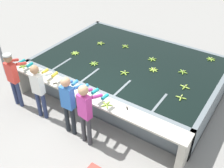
# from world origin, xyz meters

# --- Properties ---
(ground_plane) EXTENTS (80.00, 80.00, 0.00)m
(ground_plane) POSITION_xyz_m (0.00, 0.00, 0.00)
(ground_plane) COLOR gray
(ground_plane) RESTS_ON ground
(wash_tank) EXTENTS (5.31, 3.70, 0.92)m
(wash_tank) POSITION_xyz_m (0.00, 2.29, 0.46)
(wash_tank) COLOR slate
(wash_tank) RESTS_ON ground
(work_ledge) EXTENTS (5.31, 0.45, 0.92)m
(work_ledge) POSITION_xyz_m (0.00, 0.23, 0.67)
(work_ledge) COLOR #B7B2A3
(work_ledge) RESTS_ON ground
(worker_0) EXTENTS (0.40, 0.72, 1.67)m
(worker_0) POSITION_xyz_m (-2.17, -0.31, 1.01)
(worker_0) COLOR navy
(worker_0) RESTS_ON ground
(worker_1) EXTENTS (0.45, 0.73, 1.64)m
(worker_1) POSITION_xyz_m (-1.22, -0.28, 0.98)
(worker_1) COLOR navy
(worker_1) RESTS_ON ground
(worker_2) EXTENTS (0.43, 0.72, 1.70)m
(worker_2) POSITION_xyz_m (-0.18, -0.30, 1.02)
(worker_2) COLOR #1E2328
(worker_2) RESTS_ON ground
(worker_3) EXTENTS (0.46, 0.74, 1.73)m
(worker_3) POSITION_xyz_m (0.37, -0.34, 1.05)
(worker_3) COLOR #38383D
(worker_3) RESTS_ON ground
(banana_bunch_floating_0) EXTENTS (0.28, 0.28, 0.08)m
(banana_bunch_floating_0) POSITION_xyz_m (-0.79, 1.49, 0.94)
(banana_bunch_floating_0) COLOR #75A333
(banana_bunch_floating_0) RESTS_ON wash_tank
(banana_bunch_floating_1) EXTENTS (0.26, 0.28, 0.08)m
(banana_bunch_floating_1) POSITION_xyz_m (1.56, 2.53, 0.94)
(banana_bunch_floating_1) COLOR #75A333
(banana_bunch_floating_1) RESTS_ON wash_tank
(banana_bunch_floating_2) EXTENTS (0.28, 0.28, 0.08)m
(banana_bunch_floating_2) POSITION_xyz_m (-0.60, 2.94, 0.94)
(banana_bunch_floating_2) COLOR #7FAD33
(banana_bunch_floating_2) RESTS_ON wash_tank
(banana_bunch_floating_3) EXTENTS (0.28, 0.28, 0.08)m
(banana_bunch_floating_3) POSITION_xyz_m (1.96, 1.41, 0.94)
(banana_bunch_floating_3) COLOR #9EC642
(banana_bunch_floating_3) RESTS_ON wash_tank
(banana_bunch_floating_4) EXTENTS (0.27, 0.28, 0.08)m
(banana_bunch_floating_4) POSITION_xyz_m (0.21, 1.57, 0.94)
(banana_bunch_floating_4) COLOR #8CB738
(banana_bunch_floating_4) RESTS_ON wash_tank
(banana_bunch_floating_5) EXTENTS (0.28, 0.27, 0.08)m
(banana_bunch_floating_5) POSITION_xyz_m (0.82, 2.17, 0.94)
(banana_bunch_floating_5) COLOR #9EC642
(banana_bunch_floating_5) RESTS_ON wash_tank
(banana_bunch_floating_6) EXTENTS (0.28, 0.28, 0.08)m
(banana_bunch_floating_6) POSITION_xyz_m (-1.67, 1.66, 0.94)
(banana_bunch_floating_6) COLOR #9EC642
(banana_bunch_floating_6) RESTS_ON wash_tank
(banana_bunch_floating_7) EXTENTS (0.28, 0.28, 0.08)m
(banana_bunch_floating_7) POSITION_xyz_m (2.00, 3.68, 0.94)
(banana_bunch_floating_7) COLOR #75A333
(banana_bunch_floating_7) RESTS_ON wash_tank
(banana_bunch_floating_8) EXTENTS (0.27, 0.28, 0.08)m
(banana_bunch_floating_8) POSITION_xyz_m (-1.40, 2.65, 0.94)
(banana_bunch_floating_8) COLOR #93BC3D
(banana_bunch_floating_8) RESTS_ON wash_tank
(banana_bunch_floating_9) EXTENTS (0.28, 0.28, 0.08)m
(banana_bunch_floating_9) POSITION_xyz_m (0.52, 2.68, 0.94)
(banana_bunch_floating_9) COLOR #75A333
(banana_bunch_floating_9) RESTS_ON wash_tank
(banana_bunch_floating_10) EXTENTS (0.28, 0.28, 0.08)m
(banana_bunch_floating_10) POSITION_xyz_m (1.87, 1.88, 0.94)
(banana_bunch_floating_10) COLOR #9EC642
(banana_bunch_floating_10) RESTS_ON wash_tank
(banana_bunch_ledge_0) EXTENTS (0.27, 0.27, 0.08)m
(banana_bunch_ledge_0) POSITION_xyz_m (-1.83, 0.15, 0.94)
(banana_bunch_ledge_0) COLOR #8CB738
(banana_bunch_ledge_0) RESTS_ON work_ledge
(banana_bunch_ledge_1) EXTENTS (0.27, 0.28, 0.08)m
(banana_bunch_ledge_1) POSITION_xyz_m (-2.42, 0.21, 0.94)
(banana_bunch_ledge_1) COLOR #7FAD33
(banana_bunch_ledge_1) RESTS_ON work_ledge
(banana_bunch_ledge_2) EXTENTS (0.28, 0.27, 0.08)m
(banana_bunch_ledge_2) POSITION_xyz_m (0.59, 0.16, 0.94)
(banana_bunch_ledge_2) COLOR #9EC642
(banana_bunch_ledge_2) RESTS_ON work_ledge
(knife_0) EXTENTS (0.16, 0.33, 0.02)m
(knife_0) POSITION_xyz_m (-1.02, 0.18, 0.93)
(knife_0) COLOR silver
(knife_0) RESTS_ON work_ledge
(knife_1) EXTENTS (0.26, 0.28, 0.02)m
(knife_1) POSITION_xyz_m (1.10, 0.28, 0.93)
(knife_1) COLOR silver
(knife_1) RESTS_ON work_ledge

